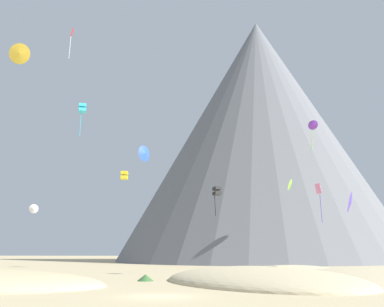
# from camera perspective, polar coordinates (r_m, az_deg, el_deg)

# --- Properties ---
(ground_plane) EXTENTS (400.00, 400.00, 0.00)m
(ground_plane) POSITION_cam_1_polar(r_m,az_deg,el_deg) (33.96, -3.88, -16.38)
(ground_plane) COLOR #C6B284
(dune_foreground_right) EXTENTS (22.94, 28.77, 2.38)m
(dune_foreground_right) POSITION_cam_1_polar(r_m,az_deg,el_deg) (61.48, 10.79, -13.85)
(dune_foreground_right) COLOR beige
(dune_foreground_right) RESTS_ON ground_plane
(dune_midground) EXTENTS (26.19, 31.41, 3.03)m
(dune_midground) POSITION_cam_1_polar(r_m,az_deg,el_deg) (47.75, 8.04, -14.78)
(dune_midground) COLOR #CCBA8E
(dune_midground) RESTS_ON ground_plane
(dune_back_low) EXTENTS (23.15, 24.87, 2.75)m
(dune_back_low) POSITION_cam_1_polar(r_m,az_deg,el_deg) (50.98, 20.53, -13.96)
(dune_back_low) COLOR #CCBA8E
(dune_back_low) RESTS_ON ground_plane
(bush_near_right) EXTENTS (2.40, 2.40, 0.66)m
(bush_near_right) POSITION_cam_1_polar(r_m,az_deg,el_deg) (50.12, -5.48, -14.28)
(bush_near_right) COLOR #386633
(bush_near_right) RESTS_ON ground_plane
(bush_near_left) EXTENTS (2.47, 2.47, 0.84)m
(bush_near_left) POSITION_cam_1_polar(r_m,az_deg,el_deg) (51.44, -16.69, -13.69)
(bush_near_left) COLOR #668C4C
(bush_near_left) RESTS_ON ground_plane
(bush_scatter_east) EXTENTS (1.64, 1.64, 0.47)m
(bush_scatter_east) POSITION_cam_1_polar(r_m,az_deg,el_deg) (46.56, -11.98, -14.45)
(bush_scatter_east) COLOR #477238
(bush_scatter_east) RESTS_ON ground_plane
(rock_massif) EXTENTS (84.24, 84.24, 66.32)m
(rock_massif) POSITION_cam_1_polar(r_m,az_deg,el_deg) (132.96, 7.78, 1.20)
(rock_massif) COLOR slate
(rock_massif) RESTS_ON ground_plane
(kite_indigo_low) EXTENTS (1.51, 2.58, 2.42)m
(kite_indigo_low) POSITION_cam_1_polar(r_m,az_deg,el_deg) (58.18, 18.08, -5.47)
(kite_indigo_low) COLOR #5138B2
(kite_yellow_mid) EXTENTS (1.28, 1.32, 1.41)m
(kite_yellow_mid) POSITION_cam_1_polar(r_m,az_deg,el_deg) (84.15, -7.93, -2.56)
(kite_yellow_mid) COLOR yellow
(kite_blue_mid) EXTENTS (1.36, 1.89, 2.06)m
(kite_blue_mid) POSITION_cam_1_polar(r_m,az_deg,el_deg) (62.00, -5.57, 0.02)
(kite_blue_mid) COLOR blue
(kite_cyan_mid) EXTENTS (1.25, 1.29, 4.21)m
(kite_cyan_mid) POSITION_cam_1_polar(r_m,az_deg,el_deg) (64.66, -12.73, 5.14)
(kite_cyan_mid) COLOR #33BCDB
(kite_gold_mid) EXTENTS (2.54, 0.96, 2.46)m
(kite_gold_mid) POSITION_cam_1_polar(r_m,az_deg,el_deg) (61.87, -19.56, 10.98)
(kite_gold_mid) COLOR gold
(kite_lime_mid) EXTENTS (1.52, 2.32, 2.08)m
(kite_lime_mid) POSITION_cam_1_polar(r_m,az_deg,el_deg) (93.52, 11.44, -3.63)
(kite_lime_mid) COLOR #8CD133
(kite_white_low) EXTENTS (1.26, 0.71, 1.22)m
(kite_white_low) POSITION_cam_1_polar(r_m,az_deg,el_deg) (69.18, -18.06, -6.17)
(kite_white_low) COLOR white
(kite_pink_low) EXTENTS (0.92, 0.61, 5.47)m
(kite_pink_low) POSITION_cam_1_polar(r_m,az_deg,el_deg) (69.99, 14.66, -4.63)
(kite_pink_low) COLOR pink
(kite_black_low) EXTENTS (1.23, 1.25, 3.62)m
(kite_black_low) POSITION_cam_1_polar(r_m,az_deg,el_deg) (60.43, 2.95, -4.45)
(kite_black_low) COLOR black
(kite_violet_mid) EXTENTS (1.33, 0.84, 4.11)m
(kite_violet_mid) POSITION_cam_1_polar(r_m,az_deg,el_deg) (66.85, 13.96, 3.19)
(kite_violet_mid) COLOR purple
(kite_red_high) EXTENTS (0.59, 0.79, 5.60)m
(kite_red_high) POSITION_cam_1_polar(r_m,az_deg,el_deg) (88.07, -13.95, 13.05)
(kite_red_high) COLOR red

